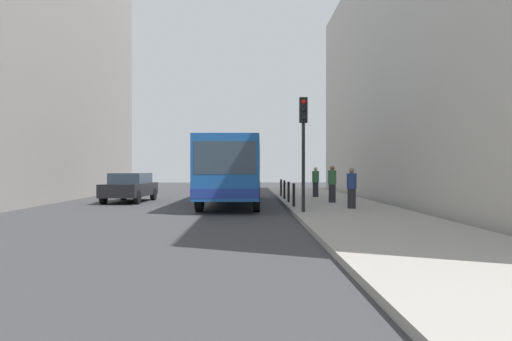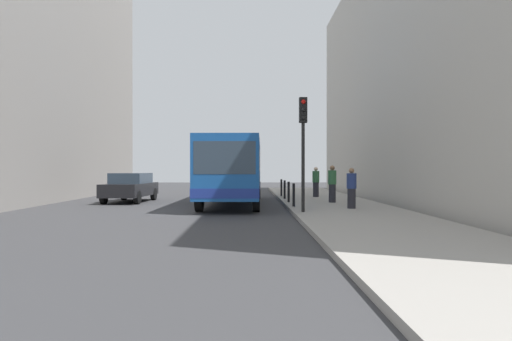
% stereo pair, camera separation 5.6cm
% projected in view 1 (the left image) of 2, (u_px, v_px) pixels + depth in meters
% --- Properties ---
extents(ground_plane, '(80.00, 80.00, 0.00)m').
position_uv_depth(ground_plane, '(208.00, 212.00, 18.43)').
color(ground_plane, '#38383A').
extents(sidewalk, '(4.40, 40.00, 0.15)m').
position_uv_depth(sidewalk, '(344.00, 210.00, 18.52)').
color(sidewalk, '#9E9991').
rests_on(sidewalk, ground).
extents(building_right, '(7.00, 32.00, 13.47)m').
position_uv_depth(building_right, '(453.00, 65.00, 22.59)').
color(building_right, '#BCB7AD').
rests_on(building_right, ground).
extents(bus, '(2.81, 11.08, 3.00)m').
position_uv_depth(bus, '(234.00, 168.00, 22.45)').
color(bus, '#19519E').
rests_on(bus, ground).
extents(car_beside_bus, '(2.05, 4.49, 1.48)m').
position_uv_depth(car_beside_bus, '(130.00, 187.00, 23.87)').
color(car_beside_bus, black).
rests_on(car_beside_bus, ground).
extents(traffic_light, '(0.28, 0.33, 4.10)m').
position_uv_depth(traffic_light, '(303.00, 132.00, 16.68)').
color(traffic_light, black).
rests_on(traffic_light, sidewalk).
extents(bollard_near, '(0.11, 0.11, 0.95)m').
position_uv_depth(bollard_near, '(294.00, 195.00, 19.18)').
color(bollard_near, black).
rests_on(bollard_near, sidewalk).
extents(bollard_mid, '(0.11, 0.11, 0.95)m').
position_uv_depth(bollard_mid, '(289.00, 192.00, 21.67)').
color(bollard_mid, black).
rests_on(bollard_mid, sidewalk).
extents(bollard_far, '(0.11, 0.11, 0.95)m').
position_uv_depth(bollard_far, '(284.00, 189.00, 24.17)').
color(bollard_far, black).
rests_on(bollard_far, sidewalk).
extents(bollard_farthest, '(0.11, 0.11, 0.95)m').
position_uv_depth(bollard_farthest, '(281.00, 188.00, 26.66)').
color(bollard_farthest, black).
rests_on(bollard_farthest, sidewalk).
extents(pedestrian_near_signal, '(0.38, 0.38, 1.58)m').
position_uv_depth(pedestrian_near_signal, '(352.00, 188.00, 18.23)').
color(pedestrian_near_signal, '#26262D').
rests_on(pedestrian_near_signal, sidewalk).
extents(pedestrian_mid_sidewalk, '(0.38, 0.38, 1.70)m').
position_uv_depth(pedestrian_mid_sidewalk, '(332.00, 184.00, 21.51)').
color(pedestrian_mid_sidewalk, '#26262D').
rests_on(pedestrian_mid_sidewalk, sidewalk).
extents(pedestrian_far_sidewalk, '(0.38, 0.38, 1.65)m').
position_uv_depth(pedestrian_far_sidewalk, '(316.00, 182.00, 25.73)').
color(pedestrian_far_sidewalk, '#26262D').
rests_on(pedestrian_far_sidewalk, sidewalk).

